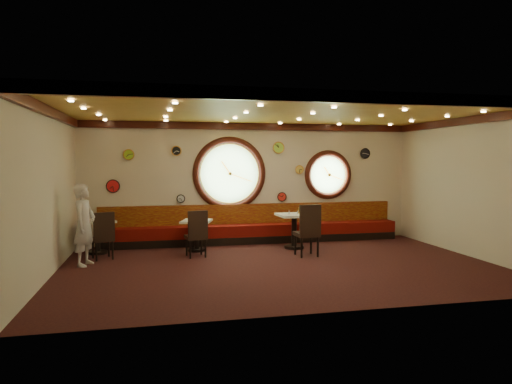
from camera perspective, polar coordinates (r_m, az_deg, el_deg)
name	(u,v)px	position (r m, az deg, el deg)	size (l,w,h in m)	color
floor	(280,266)	(9.69, 3.06, -9.18)	(9.00, 6.00, 0.00)	black
ceiling	(281,112)	(9.49, 3.13, 9.99)	(9.00, 6.00, 0.02)	gold
wall_back	(251,183)	(12.37, -0.59, 1.18)	(9.00, 0.02, 3.20)	beige
wall_front	(336,203)	(6.62, 9.99, -1.33)	(9.00, 0.02, 3.20)	beige
wall_left	(48,193)	(9.34, -24.60, -0.10)	(0.02, 6.00, 3.20)	beige
wall_right	(471,187)	(11.50, 25.27, 0.58)	(0.02, 6.00, 3.20)	beige
molding_back	(252,127)	(12.34, -0.55, 8.19)	(9.00, 0.10, 0.18)	#330F09
molding_front	(336,97)	(6.70, 9.98, 11.67)	(9.00, 0.10, 0.18)	#330F09
molding_left	(48,111)	(9.35, -24.57, 9.17)	(0.10, 6.00, 0.18)	#330F09
molding_right	(471,120)	(11.49, 25.29, 8.12)	(0.10, 6.00, 0.18)	#330F09
banquette_base	(253,239)	(12.26, -0.32, -5.90)	(8.00, 0.55, 0.20)	black
banquette_seat	(253,230)	(12.22, -0.32, -4.74)	(8.00, 0.55, 0.30)	#590A07
banquette_back	(252,214)	(12.38, -0.53, -2.76)	(8.00, 0.10, 0.55)	#620C07
porthole_left_glass	(229,174)	(12.25, -3.34, 2.32)	(1.66, 1.66, 0.02)	#8AC274
porthole_left_frame	(230,174)	(12.23, -3.33, 2.31)	(1.98, 1.98, 0.18)	#330F09
porthole_left_ring	(230,174)	(12.20, -3.30, 2.31)	(1.61, 1.61, 0.03)	gold
porthole_right_glass	(328,175)	(12.98, 8.97, 2.15)	(1.10, 1.10, 0.02)	#8AC274
porthole_right_frame	(328,175)	(12.97, 9.00, 2.15)	(1.38, 1.38, 0.18)	#330F09
porthole_right_ring	(328,175)	(12.94, 9.04, 2.14)	(1.09, 1.09, 0.03)	gold
wall_clock_0	(113,186)	(12.13, -17.45, 0.70)	(0.32, 0.32, 0.03)	red
wall_clock_1	(365,153)	(13.38, 13.46, 4.71)	(0.28, 0.28, 0.03)	black
wall_clock_2	(181,199)	(12.12, -9.38, -0.83)	(0.20, 0.20, 0.03)	silver
wall_clock_3	(299,170)	(12.66, 5.45, 2.81)	(0.22, 0.22, 0.03)	gold
wall_clock_4	(176,151)	(12.07, -9.93, 5.09)	(0.24, 0.24, 0.03)	black
wall_clock_5	(279,148)	(12.50, 2.83, 5.56)	(0.30, 0.30, 0.03)	#9CD943
wall_clock_6	(282,197)	(12.56, 3.25, -0.61)	(0.24, 0.24, 0.03)	red
wall_clock_7	(129,155)	(12.08, -15.63, 4.52)	(0.26, 0.26, 0.03)	#96CD29
table_a	(97,233)	(11.44, -19.22, -4.81)	(0.94, 0.94, 0.79)	black
table_b	(197,232)	(11.21, -7.45, -4.93)	(0.85, 0.85, 0.75)	black
table_c	(294,227)	(11.49, 4.80, -4.34)	(0.84, 0.84, 0.87)	black
chair_a	(103,232)	(10.68, -18.54, -4.82)	(0.57, 0.57, 0.66)	black
chair_b	(197,231)	(10.45, -7.40, -4.81)	(0.52, 0.52, 0.67)	black
chair_c	(308,227)	(10.49, 6.57, -4.35)	(0.54, 0.54, 0.75)	black
condiment_a_salt	(92,218)	(11.46, -19.82, -3.08)	(0.03, 0.03, 0.10)	silver
condiment_b_salt	(194,218)	(11.25, -7.78, -3.25)	(0.03, 0.03, 0.09)	silver
condiment_c_salt	(289,212)	(11.40, 4.16, -2.54)	(0.03, 0.03, 0.10)	silver
condiment_a_pepper	(97,218)	(11.32, -19.28, -3.12)	(0.04, 0.04, 0.11)	silver
condiment_b_pepper	(197,219)	(11.10, -7.44, -3.30)	(0.04, 0.04, 0.10)	silver
condiment_c_pepper	(298,212)	(11.43, 5.23, -2.54)	(0.03, 0.03, 0.09)	silver
condiment_a_bottle	(105,217)	(11.49, -18.39, -2.93)	(0.04, 0.04, 0.14)	gold
condiment_b_bottle	(198,216)	(11.27, -7.24, -2.99)	(0.06, 0.06, 0.18)	gold
condiment_c_bottle	(299,210)	(11.56, 5.36, -2.32)	(0.05, 0.05, 0.15)	#CA862F
waiter	(84,225)	(10.20, -20.65, -3.86)	(0.63, 0.41, 1.72)	silver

